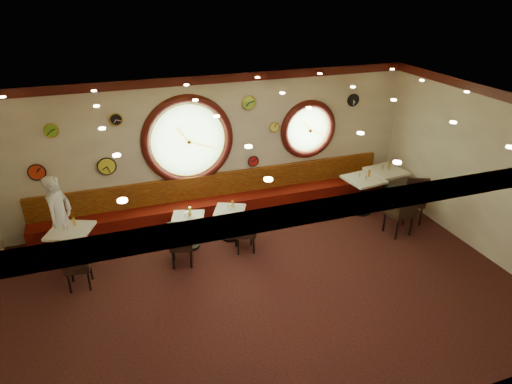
{
  "coord_description": "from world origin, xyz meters",
  "views": [
    {
      "loc": [
        -2.28,
        -6.16,
        5.0
      ],
      "look_at": [
        0.16,
        0.8,
        1.5
      ],
      "focal_mm": 32.0,
      "sensor_mm": 36.0,
      "label": 1
    }
  ],
  "objects_px": {
    "chair_a": "(76,262)",
    "condiment_d_pepper": "(366,178)",
    "condiment_c_salt": "(228,207)",
    "chair_d": "(404,207)",
    "table_d": "(363,191)",
    "table_a": "(73,243)",
    "table_b": "(189,228)",
    "chair_b": "(181,240)",
    "condiment_c_bottle": "(233,204)",
    "condiment_c_pepper": "(231,208)",
    "condiment_a_bottle": "(74,221)",
    "condiment_a_salt": "(63,227)",
    "condiment_e_salt": "(383,168)",
    "condiment_b_bottle": "(190,211)",
    "waiter": "(60,218)",
    "condiment_d_salt": "(360,175)",
    "condiment_e_bottle": "(389,166)",
    "condiment_e_pepper": "(389,168)",
    "chair_e": "(414,197)",
    "condiment_a_pepper": "(67,228)",
    "condiment_b_pepper": "(188,214)",
    "condiment_d_bottle": "(369,173)",
    "condiment_b_salt": "(185,215)",
    "table_c": "(230,220)",
    "chair_c": "(245,228)"
  },
  "relations": [
    {
      "from": "chair_a",
      "to": "condiment_d_pepper",
      "type": "bearing_deg",
      "value": 13.96
    },
    {
      "from": "condiment_c_salt",
      "to": "chair_d",
      "type": "bearing_deg",
      "value": -17.96
    },
    {
      "from": "condiment_d_pepper",
      "to": "table_d",
      "type": "bearing_deg",
      "value": 83.1
    },
    {
      "from": "table_a",
      "to": "table_b",
      "type": "distance_m",
      "value": 2.17
    },
    {
      "from": "chair_b",
      "to": "condiment_c_bottle",
      "type": "xyz_separation_m",
      "value": [
        1.24,
        0.79,
        0.17
      ]
    },
    {
      "from": "condiment_c_pepper",
      "to": "condiment_a_bottle",
      "type": "distance_m",
      "value": 3.01
    },
    {
      "from": "condiment_a_salt",
      "to": "condiment_e_salt",
      "type": "relative_size",
      "value": 1.04
    },
    {
      "from": "condiment_b_bottle",
      "to": "condiment_d_pepper",
      "type": "bearing_deg",
      "value": 0.54
    },
    {
      "from": "waiter",
      "to": "table_d",
      "type": "bearing_deg",
      "value": -63.85
    },
    {
      "from": "condiment_e_salt",
      "to": "condiment_d_salt",
      "type": "bearing_deg",
      "value": -167.12
    },
    {
      "from": "condiment_a_salt",
      "to": "condiment_e_bottle",
      "type": "bearing_deg",
      "value": 3.25
    },
    {
      "from": "condiment_c_pepper",
      "to": "condiment_e_pepper",
      "type": "bearing_deg",
      "value": 4.66
    },
    {
      "from": "condiment_b_bottle",
      "to": "waiter",
      "type": "xyz_separation_m",
      "value": [
        -2.4,
        0.37,
        0.09
      ]
    },
    {
      "from": "chair_e",
      "to": "condiment_e_salt",
      "type": "bearing_deg",
      "value": 117.65
    },
    {
      "from": "chair_e",
      "to": "condiment_a_pepper",
      "type": "distance_m",
      "value": 7.1
    },
    {
      "from": "table_d",
      "to": "condiment_a_pepper",
      "type": "distance_m",
      "value": 6.31
    },
    {
      "from": "condiment_c_pepper",
      "to": "condiment_e_salt",
      "type": "relative_size",
      "value": 0.87
    },
    {
      "from": "condiment_a_pepper",
      "to": "condiment_b_bottle",
      "type": "relative_size",
      "value": 0.51
    },
    {
      "from": "condiment_c_salt",
      "to": "condiment_b_bottle",
      "type": "xyz_separation_m",
      "value": [
        -0.8,
        -0.03,
        0.06
      ]
    },
    {
      "from": "chair_b",
      "to": "waiter",
      "type": "distance_m",
      "value": 2.35
    },
    {
      "from": "condiment_b_bottle",
      "to": "condiment_e_salt",
      "type": "distance_m",
      "value": 4.71
    },
    {
      "from": "table_b",
      "to": "waiter",
      "type": "bearing_deg",
      "value": 169.59
    },
    {
      "from": "condiment_c_bottle",
      "to": "condiment_b_pepper",
      "type": "bearing_deg",
      "value": -171.64
    },
    {
      "from": "condiment_a_pepper",
      "to": "condiment_d_pepper",
      "type": "distance_m",
      "value": 6.29
    },
    {
      "from": "chair_b",
      "to": "chair_e",
      "type": "height_order",
      "value": "chair_e"
    },
    {
      "from": "condiment_c_salt",
      "to": "condiment_e_bottle",
      "type": "distance_m",
      "value": 4.09
    },
    {
      "from": "chair_b",
      "to": "condiment_e_salt",
      "type": "relative_size",
      "value": 5.64
    },
    {
      "from": "condiment_d_bottle",
      "to": "chair_e",
      "type": "bearing_deg",
      "value": -56.12
    },
    {
      "from": "condiment_a_pepper",
      "to": "condiment_e_bottle",
      "type": "relative_size",
      "value": 0.62
    },
    {
      "from": "condiment_a_salt",
      "to": "condiment_e_bottle",
      "type": "xyz_separation_m",
      "value": [
        7.2,
        0.41,
        0.09
      ]
    },
    {
      "from": "chair_a",
      "to": "chair_b",
      "type": "relative_size",
      "value": 0.99
    },
    {
      "from": "condiment_b_salt",
      "to": "condiment_d_salt",
      "type": "xyz_separation_m",
      "value": [
        4.08,
        0.25,
        0.17
      ]
    },
    {
      "from": "chair_d",
      "to": "condiment_d_salt",
      "type": "xyz_separation_m",
      "value": [
        -0.28,
        1.31,
        0.23
      ]
    },
    {
      "from": "table_c",
      "to": "condiment_d_salt",
      "type": "bearing_deg",
      "value": 4.02
    },
    {
      "from": "condiment_a_salt",
      "to": "condiment_c_bottle",
      "type": "distance_m",
      "value": 3.25
    },
    {
      "from": "chair_a",
      "to": "condiment_c_pepper",
      "type": "relative_size",
      "value": 6.45
    },
    {
      "from": "condiment_a_salt",
      "to": "table_a",
      "type": "bearing_deg",
      "value": -5.69
    },
    {
      "from": "chair_e",
      "to": "condiment_c_pepper",
      "type": "relative_size",
      "value": 7.32
    },
    {
      "from": "condiment_e_salt",
      "to": "condiment_c_salt",
      "type": "bearing_deg",
      "value": -174.72
    },
    {
      "from": "condiment_b_salt",
      "to": "condiment_a_pepper",
      "type": "relative_size",
      "value": 0.96
    },
    {
      "from": "condiment_b_salt",
      "to": "condiment_d_pepper",
      "type": "bearing_deg",
      "value": 0.8
    },
    {
      "from": "condiment_a_bottle",
      "to": "condiment_e_pepper",
      "type": "relative_size",
      "value": 1.84
    },
    {
      "from": "table_a",
      "to": "table_d",
      "type": "xyz_separation_m",
      "value": [
        6.26,
        0.15,
        0.03
      ]
    },
    {
      "from": "chair_b",
      "to": "condiment_e_salt",
      "type": "xyz_separation_m",
      "value": [
        5.02,
        1.09,
        0.35
      ]
    },
    {
      "from": "chair_c",
      "to": "table_d",
      "type": "bearing_deg",
      "value": 23.4
    },
    {
      "from": "table_d",
      "to": "condiment_e_pepper",
      "type": "distance_m",
      "value": 0.89
    },
    {
      "from": "condiment_b_pepper",
      "to": "condiment_c_bottle",
      "type": "distance_m",
      "value": 0.97
    },
    {
      "from": "condiment_d_bottle",
      "to": "chair_b",
      "type": "bearing_deg",
      "value": -169.02
    },
    {
      "from": "table_c",
      "to": "condiment_c_pepper",
      "type": "height_order",
      "value": "condiment_c_pepper"
    },
    {
      "from": "chair_e",
      "to": "condiment_e_salt",
      "type": "relative_size",
      "value": 6.35
    }
  ]
}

